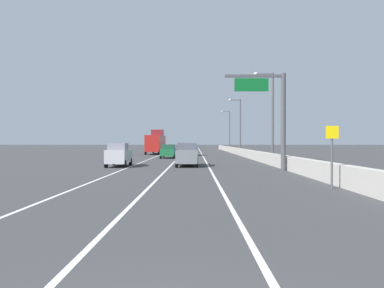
{
  "coord_description": "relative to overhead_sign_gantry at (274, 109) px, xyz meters",
  "views": [
    {
      "loc": [
        0.26,
        -2.92,
        2.27
      ],
      "look_at": [
        -0.1,
        41.23,
        1.93
      ],
      "focal_mm": 32.24,
      "sensor_mm": 36.0,
      "label": 1
    }
  ],
  "objects": [
    {
      "name": "lamp_post_right_third",
      "position": [
        1.61,
        33.62,
        0.87
      ],
      "size": [
        2.14,
        0.44,
        9.7
      ],
      "color": "#4C4C51",
      "rests_on": "ground_plane"
    },
    {
      "name": "jersey_barrier_right",
      "position": [
        1.34,
        16.4,
        -4.18
      ],
      "size": [
        0.6,
        120.0,
        1.1
      ],
      "primitive_type": "cube",
      "color": "#B2ADA3",
      "rests_on": "ground_plane"
    },
    {
      "name": "car_blue_0",
      "position": [
        -6.54,
        28.66,
        -3.79
      ],
      "size": [
        1.8,
        4.64,
        1.88
      ],
      "color": "#1E389E",
      "rests_on": "ground_plane"
    },
    {
      "name": "lane_stripe_center",
      "position": [
        -8.33,
        31.4,
        -4.73
      ],
      "size": [
        0.16,
        130.0,
        0.0
      ],
      "primitive_type": "cube",
      "color": "silver",
      "rests_on": "ground_plane"
    },
    {
      "name": "car_gray_1",
      "position": [
        -6.76,
        4.9,
        -3.68
      ],
      "size": [
        2.0,
        4.74,
        2.11
      ],
      "color": "slate",
      "rests_on": "ground_plane"
    },
    {
      "name": "speed_advisory_sign",
      "position": [
        0.44,
        -10.14,
        -2.96
      ],
      "size": [
        0.6,
        0.11,
        3.0
      ],
      "color": "#4C4C51",
      "rests_on": "ground_plane"
    },
    {
      "name": "lane_stripe_right",
      "position": [
        -4.83,
        31.4,
        -4.73
      ],
      "size": [
        0.16,
        130.0,
        0.0
      ],
      "primitive_type": "cube",
      "color": "silver",
      "rests_on": "ground_plane"
    },
    {
      "name": "car_green_2",
      "position": [
        -9.63,
        19.87,
        -3.8
      ],
      "size": [
        2.04,
        4.08,
        1.85
      ],
      "color": "#196033",
      "rests_on": "ground_plane"
    },
    {
      "name": "lamp_post_right_second",
      "position": [
        2.01,
        10.44,
        0.87
      ],
      "size": [
        2.14,
        0.44,
        9.7
      ],
      "color": "#4C4C51",
      "rests_on": "ground_plane"
    },
    {
      "name": "overhead_sign_gantry",
      "position": [
        0.0,
        0.0,
        0.0
      ],
      "size": [
        4.68,
        0.36,
        7.5
      ],
      "color": "#47474C",
      "rests_on": "ground_plane"
    },
    {
      "name": "lamp_post_right_fourth",
      "position": [
        2.07,
        56.8,
        0.87
      ],
      "size": [
        2.14,
        0.44,
        9.7
      ],
      "color": "#4C4C51",
      "rests_on": "ground_plane"
    },
    {
      "name": "box_truck",
      "position": [
        -13.07,
        35.47,
        -2.7
      ],
      "size": [
        2.73,
        10.04,
        4.42
      ],
      "color": "#A51E19",
      "rests_on": "ground_plane"
    },
    {
      "name": "ground_plane",
      "position": [
        -6.33,
        40.4,
        -4.73
      ],
      "size": [
        320.0,
        320.0,
        0.0
      ],
      "primitive_type": "plane",
      "color": "#38383A"
    },
    {
      "name": "car_red_4",
      "position": [
        -9.93,
        67.58,
        -3.8
      ],
      "size": [
        1.93,
        4.47,
        1.85
      ],
      "color": "red",
      "rests_on": "ground_plane"
    },
    {
      "name": "car_silver_3",
      "position": [
        -12.91,
        4.37,
        -3.68
      ],
      "size": [
        1.87,
        4.11,
        2.11
      ],
      "color": "#B7B7BC",
      "rests_on": "ground_plane"
    },
    {
      "name": "lane_stripe_left",
      "position": [
        -11.83,
        31.4,
        -4.73
      ],
      "size": [
        0.16,
        130.0,
        0.0
      ],
      "primitive_type": "cube",
      "color": "silver",
      "rests_on": "ground_plane"
    }
  ]
}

